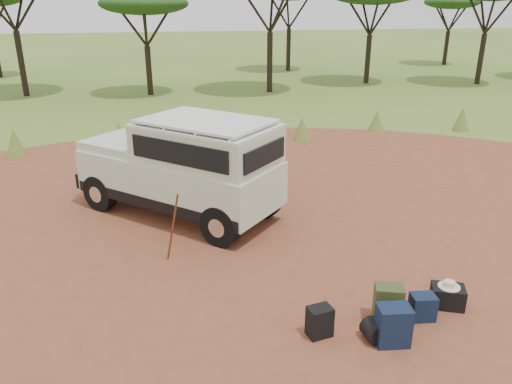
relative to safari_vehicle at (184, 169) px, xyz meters
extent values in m
plane|color=#557529|center=(1.25, -2.87, -1.07)|extent=(140.00, 140.00, 0.00)
cylinder|color=brown|center=(1.25, -2.87, -1.07)|extent=(23.00, 23.00, 0.01)
cone|color=#557529|center=(-4.75, 5.43, -0.65)|extent=(0.60, 0.60, 0.85)
cone|color=#557529|center=(-1.75, 6.33, -0.72)|extent=(0.60, 0.60, 0.70)
cone|color=#557529|center=(1.25, 5.93, -0.62)|extent=(0.60, 0.60, 0.90)
cone|color=#557529|center=(4.25, 5.53, -0.67)|extent=(0.60, 0.60, 0.80)
cone|color=#557529|center=(7.25, 6.23, -0.70)|extent=(0.60, 0.60, 0.75)
cone|color=#557529|center=(10.25, 5.63, -0.65)|extent=(0.60, 0.60, 0.85)
cylinder|color=black|center=(-6.75, 16.13, 0.46)|extent=(0.28, 0.28, 3.06)
cylinder|color=black|center=(-0.75, 15.33, 0.10)|extent=(0.28, 0.28, 2.34)
ellipsoid|color=#183714|center=(-0.75, 15.33, 3.19)|extent=(4.20, 4.20, 1.05)
cylinder|color=black|center=(5.25, 14.93, 0.39)|extent=(0.28, 0.28, 2.93)
cylinder|color=black|center=(11.25, 16.63, 0.23)|extent=(0.28, 0.28, 2.61)
cylinder|color=black|center=(17.25, 15.13, 0.28)|extent=(0.28, 0.28, 2.70)
cylinder|color=black|center=(8.25, 22.63, 0.28)|extent=(0.28, 0.28, 2.70)
cylinder|color=black|center=(20.25, 23.63, 0.10)|extent=(0.28, 0.28, 2.34)
ellipsoid|color=#183714|center=(20.25, 23.63, 3.19)|extent=(3.80, 3.80, 0.95)
cube|color=beige|center=(-0.11, 0.10, -0.20)|extent=(4.44, 4.31, 0.93)
cube|color=black|center=(-0.11, 0.10, -0.54)|extent=(4.40, 4.28, 0.23)
cube|color=beige|center=(0.46, -0.43, 0.63)|extent=(3.17, 3.12, 0.73)
cube|color=silver|center=(0.46, -0.43, 1.02)|extent=(3.19, 3.15, 0.06)
cube|color=silver|center=(0.46, -0.43, 1.12)|extent=(2.96, 2.92, 0.05)
cube|color=beige|center=(-1.12, 1.05, 0.36)|extent=(2.34, 2.34, 0.19)
cube|color=black|center=(-0.52, 0.48, 0.67)|extent=(1.13, 1.19, 0.51)
cube|color=black|center=(-0.14, -1.08, 0.67)|extent=(1.72, 1.61, 0.44)
cube|color=black|center=(1.06, 0.21, 0.67)|extent=(1.72, 1.61, 0.44)
cube|color=black|center=(1.47, -1.37, 0.63)|extent=(1.02, 1.09, 0.40)
cube|color=black|center=(-1.76, 1.64, -0.49)|extent=(1.31, 1.38, 0.33)
cylinder|color=black|center=(-1.84, 1.72, 0.29)|extent=(0.91, 0.97, 0.07)
cylinder|color=black|center=(-1.84, 1.72, -0.22)|extent=(0.91, 0.97, 0.07)
cylinder|color=silver|center=(-2.04, 1.53, 0.10)|extent=(0.20, 0.20, 0.21)
cylinder|color=silver|center=(-1.67, 1.93, 0.10)|extent=(0.20, 0.20, 0.21)
cube|color=silver|center=(-1.81, 1.69, -0.37)|extent=(0.31, 0.33, 0.12)
cylinder|color=black|center=(0.12, 1.05, 0.56)|extent=(0.11, 0.11, 0.80)
cylinder|color=black|center=(-1.86, 0.66, -0.66)|extent=(0.78, 0.76, 0.82)
cylinder|color=black|center=(-0.79, 1.81, -0.66)|extent=(0.78, 0.76, 0.82)
cylinder|color=black|center=(0.56, -1.60, -0.66)|extent=(0.78, 0.76, 0.82)
cylinder|color=black|center=(1.64, -0.45, -0.66)|extent=(0.78, 0.76, 0.82)
cylinder|color=brown|center=(-0.35, -2.14, -0.37)|extent=(0.29, 0.38, 1.40)
cube|color=black|center=(1.56, -4.65, -0.84)|extent=(0.38, 0.31, 0.46)
cube|color=#101D35|center=(2.49, -5.01, -0.78)|extent=(0.48, 0.37, 0.59)
cube|color=#3B4520|center=(2.67, -4.49, -0.79)|extent=(0.48, 0.41, 0.57)
cube|color=#101D35|center=(3.18, -4.56, -0.87)|extent=(0.39, 0.31, 0.40)
cube|color=black|center=(3.73, -4.34, -0.90)|extent=(0.58, 0.51, 0.35)
cylinder|color=black|center=(2.28, -4.89, -0.92)|extent=(0.34, 0.34, 0.30)
cylinder|color=beige|center=(3.73, -4.34, -0.72)|extent=(0.33, 0.33, 0.01)
cylinder|color=beige|center=(3.73, -4.34, -0.67)|extent=(0.17, 0.17, 0.08)
camera|label=1|loc=(-0.46, -10.23, 3.39)|focal=35.00mm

